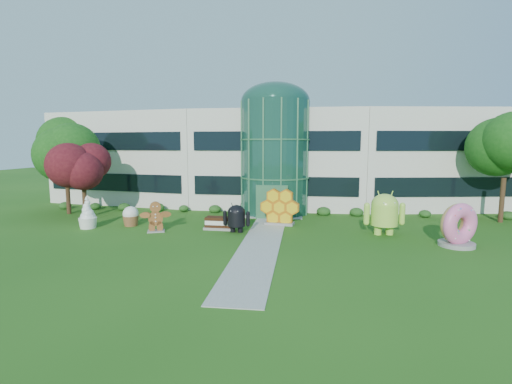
% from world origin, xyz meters
% --- Properties ---
extents(ground, '(140.00, 140.00, 0.00)m').
position_xyz_m(ground, '(0.00, 0.00, 0.00)').
color(ground, '#215114').
rests_on(ground, ground).
extents(building, '(46.00, 15.00, 9.30)m').
position_xyz_m(building, '(0.00, 18.00, 4.65)').
color(building, beige).
rests_on(building, ground).
extents(atrium, '(6.00, 6.00, 9.80)m').
position_xyz_m(atrium, '(0.00, 12.00, 4.90)').
color(atrium, '#194738').
rests_on(atrium, ground).
extents(walkway, '(2.40, 20.00, 0.04)m').
position_xyz_m(walkway, '(0.00, 2.00, 0.02)').
color(walkway, '#9E9E93').
rests_on(walkway, ground).
extents(tree_red, '(4.00, 4.00, 6.00)m').
position_xyz_m(tree_red, '(-15.50, 7.50, 3.00)').
color(tree_red, '#3F0C14').
rests_on(tree_red, ground).
extents(trees_backdrop, '(52.00, 8.00, 8.40)m').
position_xyz_m(trees_backdrop, '(0.00, 13.00, 4.20)').
color(trees_backdrop, '#144A12').
rests_on(trees_backdrop, ground).
extents(android_green, '(3.14, 2.31, 3.29)m').
position_xyz_m(android_green, '(8.01, 4.62, 1.64)').
color(android_green, '#A5DC46').
rests_on(android_green, ground).
extents(android_black, '(2.10, 1.50, 2.27)m').
position_xyz_m(android_black, '(-2.04, 4.02, 1.13)').
color(android_black, black).
rests_on(android_black, ground).
extents(donut, '(2.85, 2.31, 2.67)m').
position_xyz_m(donut, '(11.75, 2.19, 1.34)').
color(donut, '#E65799').
rests_on(donut, ground).
extents(gingerbread, '(2.51, 1.63, 2.16)m').
position_xyz_m(gingerbread, '(-7.67, 3.44, 1.08)').
color(gingerbread, brown).
rests_on(gingerbread, ground).
extents(ice_cream_sandwich, '(2.09, 1.11, 0.91)m').
position_xyz_m(ice_cream_sandwich, '(-3.47, 4.76, 0.46)').
color(ice_cream_sandwich, black).
rests_on(ice_cream_sandwich, ground).
extents(honeycomb, '(3.30, 1.57, 2.49)m').
position_xyz_m(honeycomb, '(0.79, 6.91, 1.24)').
color(honeycomb, yellow).
rests_on(honeycomb, ground).
extents(froyo, '(1.48, 1.48, 2.35)m').
position_xyz_m(froyo, '(-13.05, 3.89, 1.17)').
color(froyo, white).
rests_on(froyo, ground).
extents(cupcake, '(1.28, 1.28, 1.49)m').
position_xyz_m(cupcake, '(-10.31, 5.07, 0.74)').
color(cupcake, white).
rests_on(cupcake, ground).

